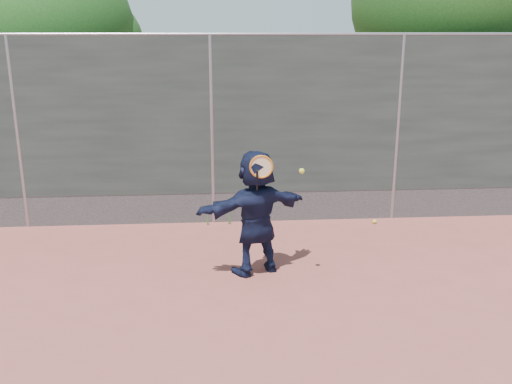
{
  "coord_description": "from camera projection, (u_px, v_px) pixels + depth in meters",
  "views": [
    {
      "loc": [
        0.06,
        -5.45,
        3.12
      ],
      "look_at": [
        0.55,
        1.48,
        1.09
      ],
      "focal_mm": 40.0,
      "sensor_mm": 36.0,
      "label": 1
    }
  ],
  "objects": [
    {
      "name": "ground",
      "position": [
        214.0,
        330.0,
        6.09
      ],
      "size": [
        80.0,
        80.0,
        0.0
      ],
      "primitive_type": "plane",
      "color": "#9E4C42",
      "rests_on": "ground"
    },
    {
      "name": "player",
      "position": [
        256.0,
        212.0,
        7.31
      ],
      "size": [
        1.59,
        1.03,
        1.64
      ],
      "primitive_type": "imported",
      "rotation": [
        0.0,
        0.0,
        3.53
      ],
      "color": "#121834",
      "rests_on": "ground"
    },
    {
      "name": "ball_ground",
      "position": [
        374.0,
        222.0,
        9.35
      ],
      "size": [
        0.07,
        0.07,
        0.07
      ],
      "primitive_type": "sphere",
      "color": "yellow",
      "rests_on": "ground"
    },
    {
      "name": "fence",
      "position": [
        212.0,
        127.0,
        8.99
      ],
      "size": [
        20.0,
        0.06,
        3.03
      ],
      "color": "#38423D",
      "rests_on": "ground"
    },
    {
      "name": "swing_action",
      "position": [
        265.0,
        169.0,
        6.94
      ],
      "size": [
        0.67,
        0.19,
        0.51
      ],
      "color": "orange",
      "rests_on": "ground"
    },
    {
      "name": "tree_right",
      "position": [
        454.0,
        6.0,
        10.94
      ],
      "size": [
        3.78,
        3.6,
        5.39
      ],
      "color": "#382314",
      "rests_on": "ground"
    },
    {
      "name": "tree_left",
      "position": [
        67.0,
        35.0,
        11.34
      ],
      "size": [
        3.15,
        3.0,
        4.53
      ],
      "color": "#382314",
      "rests_on": "ground"
    },
    {
      "name": "weed_clump",
      "position": [
        232.0,
        216.0,
        9.31
      ],
      "size": [
        0.68,
        0.07,
        0.3
      ],
      "color": "#387226",
      "rests_on": "ground"
    }
  ]
}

